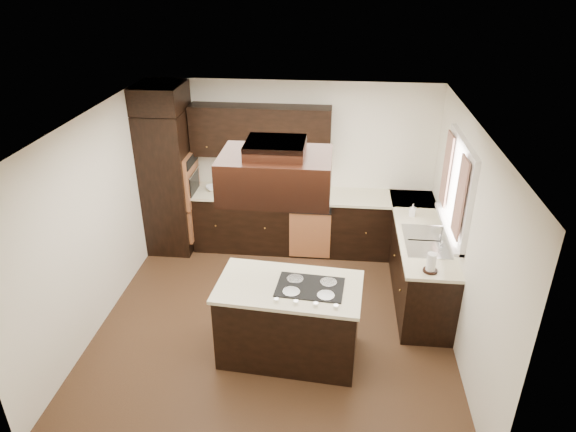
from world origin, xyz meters
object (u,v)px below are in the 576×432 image
at_px(oven_column, 169,182).
at_px(island, 289,322).
at_px(spice_rack, 237,183).
at_px(range_hood, 276,175).

xyz_separation_m(oven_column, island, (2.00, -2.27, -0.62)).
bearing_deg(oven_column, spice_rack, 2.47).
bearing_deg(range_hood, spice_rack, 110.65).
height_order(range_hood, spice_rack, range_hood).
xyz_separation_m(oven_column, spice_rack, (1.01, 0.04, 0.02)).
height_order(oven_column, island, oven_column).
xyz_separation_m(range_hood, spice_rack, (-0.87, 2.30, -1.08)).
distance_m(oven_column, range_hood, 3.13).
relative_size(island, spice_rack, 3.94).
distance_m(oven_column, spice_rack, 1.01).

